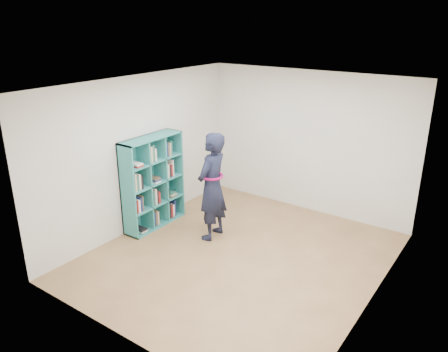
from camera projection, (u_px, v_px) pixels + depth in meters
The scene contains 9 objects.
floor at pixel (239, 256), 6.70m from camera, with size 4.50×4.50×0.00m, color brown.
ceiling at pixel (241, 86), 5.80m from camera, with size 4.50×4.50×0.00m, color white.
wall_left at pixel (140, 153), 7.33m from camera, with size 0.02×4.50×2.60m, color beige.
wall_right at pixel (381, 211), 5.16m from camera, with size 0.02×4.50×2.60m, color beige.
wall_back at pixel (307, 142), 7.97m from camera, with size 4.00×0.02×2.60m, color beige.
wall_front at pixel (121, 239), 4.52m from camera, with size 4.00×0.02×2.60m, color beige.
bookshelf at pixel (152, 183), 7.48m from camera, with size 0.35×1.20×1.60m.
person at pixel (212, 186), 7.01m from camera, with size 0.49×0.69×1.79m.
smartphone at pixel (206, 176), 7.11m from camera, with size 0.02×0.09×0.12m.
Camera 1 is at (3.20, -4.91, 3.47)m, focal length 35.00 mm.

